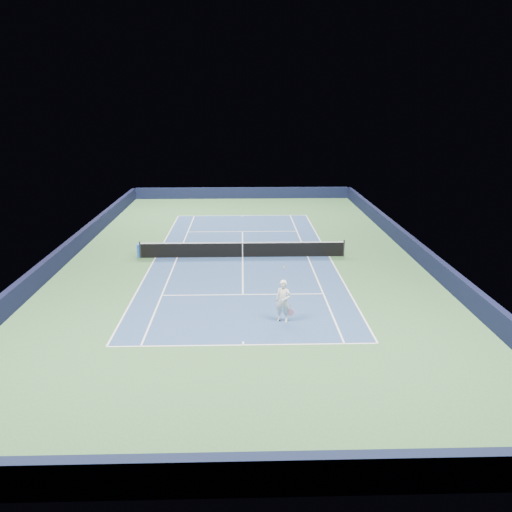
{
  "coord_description": "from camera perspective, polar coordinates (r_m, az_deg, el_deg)",
  "views": [
    {
      "loc": [
        0.02,
        -30.03,
        9.44
      ],
      "look_at": [
        0.76,
        -3.0,
        1.0
      ],
      "focal_mm": 35.0,
      "sensor_mm": 36.0,
      "label": 1
    }
  ],
  "objects": [
    {
      "name": "sideline_singles_right",
      "position": [
        31.74,
        5.91,
        -0.05
      ],
      "size": [
        0.08,
        23.77,
        0.0
      ],
      "primitive_type": "cube",
      "color": "white",
      "rests_on": "ground"
    },
    {
      "name": "service_line_near",
      "position": [
        25.44,
        -1.51,
        -4.43
      ],
      "size": [
        8.23,
        0.08,
        0.0
      ],
      "primitive_type": "cube",
      "color": "white",
      "rests_on": "ground"
    },
    {
      "name": "sideline_doubles_right",
      "position": [
        31.95,
        8.35,
        -0.03
      ],
      "size": [
        0.08,
        23.77,
        0.0
      ],
      "primitive_type": "cube",
      "color": "white",
      "rests_on": "ground"
    },
    {
      "name": "center_mark_far",
      "position": [
        42.82,
        -1.57,
        4.6
      ],
      "size": [
        0.08,
        0.3,
        0.0
      ],
      "primitive_type": "cube",
      "color": "white",
      "rests_on": "ground"
    },
    {
      "name": "ground",
      "position": [
        31.48,
        -1.54,
        -0.12
      ],
      "size": [
        40.0,
        40.0,
        0.0
      ],
      "primitive_type": "plane",
      "color": "#335D32",
      "rests_on": "ground"
    },
    {
      "name": "baseline_near",
      "position": [
        20.45,
        -1.48,
        -10.13
      ],
      "size": [
        10.97,
        0.08,
        0.0
      ],
      "primitive_type": "cube",
      "color": "white",
      "rests_on": "ground"
    },
    {
      "name": "center_mark_near",
      "position": [
        20.58,
        -1.48,
        -9.94
      ],
      "size": [
        0.08,
        0.3,
        0.0
      ],
      "primitive_type": "cube",
      "color": "white",
      "rests_on": "ground"
    },
    {
      "name": "baseline_far",
      "position": [
        42.96,
        -1.57,
        4.65
      ],
      "size": [
        10.97,
        0.08,
        0.0
      ],
      "primitive_type": "cube",
      "color": "white",
      "rests_on": "ground"
    },
    {
      "name": "court_surface",
      "position": [
        31.48,
        -1.54,
        -0.12
      ],
      "size": [
        10.97,
        23.77,
        0.01
      ],
      "primitive_type": "cube",
      "color": "navy",
      "rests_on": "ground"
    },
    {
      "name": "tennis_net",
      "position": [
        31.33,
        -1.55,
        0.76
      ],
      "size": [
        12.9,
        0.1,
        1.07
      ],
      "color": "black",
      "rests_on": "ground"
    },
    {
      "name": "sponsor_cube",
      "position": [
        32.27,
        -12.98,
        0.63
      ],
      "size": [
        0.59,
        0.52,
        0.82
      ],
      "color": "blue",
      "rests_on": "ground"
    },
    {
      "name": "center_service_line",
      "position": [
        31.48,
        -1.54,
        -0.11
      ],
      "size": [
        0.08,
        12.8,
        0.0
      ],
      "primitive_type": "cube",
      "color": "white",
      "rests_on": "ground"
    },
    {
      "name": "wall_near",
      "position": [
        13.53,
        -1.4,
        -23.73
      ],
      "size": [
        22.0,
        0.35,
        1.1
      ],
      "primitive_type": "cube",
      "color": "black",
      "rests_on": "ground"
    },
    {
      "name": "sideline_singles_left",
      "position": [
        31.75,
        -8.99,
        -0.17
      ],
      "size": [
        0.08,
        23.77,
        0.0
      ],
      "primitive_type": "cube",
      "color": "white",
      "rests_on": "ground"
    },
    {
      "name": "sideline_doubles_left",
      "position": [
        31.95,
        -11.42,
        -0.19
      ],
      "size": [
        0.08,
        23.77,
        0.0
      ],
      "primitive_type": "cube",
      "color": "white",
      "rests_on": "ground"
    },
    {
      "name": "wall_left",
      "position": [
        33.14,
        -20.61,
        0.64
      ],
      "size": [
        0.35,
        40.0,
        1.1
      ],
      "primitive_type": "cube",
      "color": "black",
      "rests_on": "ground"
    },
    {
      "name": "tennis_player",
      "position": [
        22.14,
        3.13,
        -5.19
      ],
      "size": [
        0.91,
        1.38,
        2.25
      ],
      "color": "white",
      "rests_on": "ground"
    },
    {
      "name": "wall_far",
      "position": [
        50.64,
        -1.59,
        7.21
      ],
      "size": [
        22.0,
        0.35,
        1.1
      ],
      "primitive_type": "cube",
      "color": "#111533",
      "rests_on": "ground"
    },
    {
      "name": "wall_right",
      "position": [
        33.13,
        17.53,
        0.94
      ],
      "size": [
        0.35,
        40.0,
        1.1
      ],
      "primitive_type": "cube",
      "color": "black",
      "rests_on": "ground"
    },
    {
      "name": "service_line_far",
      "position": [
        37.63,
        -1.56,
        2.81
      ],
      "size": [
        8.23,
        0.08,
        0.0
      ],
      "primitive_type": "cube",
      "color": "white",
      "rests_on": "ground"
    }
  ]
}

